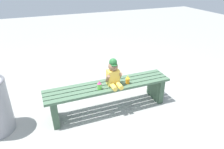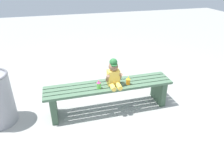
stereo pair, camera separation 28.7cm
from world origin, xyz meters
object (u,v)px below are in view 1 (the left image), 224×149
(child_figure, at_px, (114,74))
(sippy_cup_right, at_px, (128,80))
(park_bench, at_px, (109,92))
(sippy_cup_left, at_px, (99,85))

(child_figure, xyz_separation_m, sippy_cup_right, (0.21, -0.04, -0.12))
(park_bench, distance_m, sippy_cup_right, 0.33)
(child_figure, bearing_deg, sippy_cup_left, -171.12)
(park_bench, distance_m, child_figure, 0.31)
(child_figure, relative_size, sippy_cup_left, 3.26)
(child_figure, distance_m, sippy_cup_right, 0.24)
(park_bench, xyz_separation_m, child_figure, (0.06, -0.04, 0.30))
(child_figure, height_order, sippy_cup_left, child_figure)
(child_figure, bearing_deg, park_bench, 148.51)
(child_figure, relative_size, sippy_cup_right, 3.26)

